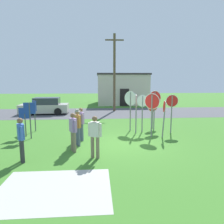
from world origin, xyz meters
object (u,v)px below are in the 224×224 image
at_px(utility_pole, 114,72).
at_px(stop_sign_rear_right, 152,107).
at_px(parked_car_on_street, 45,106).
at_px(person_on_left, 81,122).
at_px(stop_sign_rear_left, 130,103).
at_px(info_panel_leftmost, 30,114).
at_px(info_panel_middle, 25,117).
at_px(stop_sign_nearest, 142,107).
at_px(person_near_signs, 95,135).
at_px(person_with_sunhat, 78,125).
at_px(stop_sign_leaning_right, 153,108).
at_px(stop_sign_low_front, 155,103).
at_px(stop_sign_tallest, 172,107).
at_px(stop_sign_center_cluster, 164,113).
at_px(person_in_teal, 73,130).
at_px(info_panel_rightmost, 35,110).
at_px(stop_sign_far_back, 136,107).
at_px(person_in_blue, 21,137).

xyz_separation_m(utility_pole, stop_sign_rear_right, (1.21, -9.68, -2.30)).
relative_size(parked_car_on_street, person_on_left, 2.59).
bearing_deg(stop_sign_rear_right, stop_sign_rear_left, 121.33).
xyz_separation_m(info_panel_leftmost, info_panel_middle, (-0.41, 0.42, -0.23)).
height_order(stop_sign_nearest, person_near_signs, stop_sign_nearest).
bearing_deg(person_with_sunhat, stop_sign_leaning_right, 36.53).
bearing_deg(person_near_signs, person_on_left, 106.73).
xyz_separation_m(stop_sign_rear_right, stop_sign_low_front, (0.59, 1.58, 0.05)).
distance_m(stop_sign_tallest, stop_sign_center_cluster, 1.20).
distance_m(person_in_teal, info_panel_middle, 3.91).
height_order(stop_sign_nearest, stop_sign_low_front, stop_sign_low_front).
bearing_deg(stop_sign_center_cluster, stop_sign_nearest, 124.21).
xyz_separation_m(parked_car_on_street, person_on_left, (4.01, -8.70, 0.26)).
xyz_separation_m(person_in_teal, person_near_signs, (0.94, -0.80, 0.00)).
bearing_deg(person_near_signs, info_panel_rightmost, 128.80).
xyz_separation_m(stop_sign_rear_right, stop_sign_leaning_right, (0.65, 2.14, -0.35)).
bearing_deg(person_on_left, info_panel_rightmost, 144.24).
height_order(stop_sign_center_cluster, person_near_signs, stop_sign_center_cluster).
bearing_deg(info_panel_rightmost, stop_sign_far_back, -8.57).
bearing_deg(stop_sign_low_front, info_panel_middle, -172.58).
distance_m(parked_car_on_street, stop_sign_center_cluster, 11.98).
relative_size(parked_car_on_street, stop_sign_leaning_right, 2.28).
xyz_separation_m(utility_pole, person_near_signs, (-1.80, -12.48, -3.00)).
relative_size(stop_sign_nearest, stop_sign_leaning_right, 1.16).
bearing_deg(stop_sign_rear_right, person_in_teal, -153.18).
bearing_deg(info_panel_rightmost, stop_sign_center_cluster, -14.89).
xyz_separation_m(stop_sign_center_cluster, person_near_signs, (-3.63, -2.62, -0.40)).
xyz_separation_m(parked_car_on_street, stop_sign_tallest, (9.13, -7.61, 0.84)).
distance_m(stop_sign_tallest, stop_sign_leaning_right, 1.58).
bearing_deg(stop_sign_low_front, stop_sign_leaning_right, 84.19).
distance_m(stop_sign_tallest, person_with_sunhat, 5.58).
bearing_deg(info_panel_leftmost, stop_sign_low_front, 11.21).
bearing_deg(stop_sign_rear_left, parked_car_on_street, 134.93).
bearing_deg(stop_sign_leaning_right, info_panel_rightmost, -177.10).
bearing_deg(stop_sign_far_back, parked_car_on_street, 133.35).
relative_size(stop_sign_tallest, person_on_left, 1.33).
relative_size(utility_pole, stop_sign_leaning_right, 3.94).
distance_m(person_near_signs, info_panel_middle, 5.14).
distance_m(utility_pole, parked_car_on_street, 7.43).
relative_size(stop_sign_rear_left, stop_sign_center_cluster, 1.20).
distance_m(utility_pole, person_with_sunhat, 11.56).
bearing_deg(utility_pole, person_near_signs, -98.19).
distance_m(stop_sign_nearest, person_on_left, 3.82).
xyz_separation_m(person_on_left, info_panel_leftmost, (-2.69, 0.53, 0.38)).
height_order(person_with_sunhat, person_in_blue, person_with_sunhat).
bearing_deg(parked_car_on_street, info_panel_rightmost, -80.69).
bearing_deg(person_with_sunhat, stop_sign_far_back, 33.03).
relative_size(stop_sign_nearest, stop_sign_center_cluster, 1.10).
xyz_separation_m(stop_sign_nearest, stop_sign_low_front, (0.85, 0.46, 0.20)).
bearing_deg(person_in_teal, person_in_blue, -150.90).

